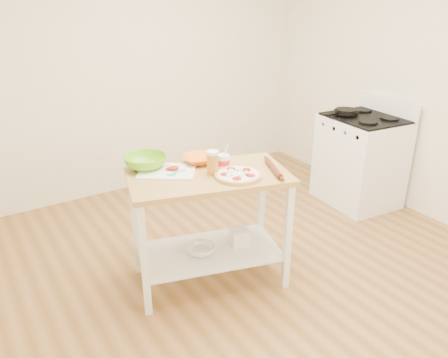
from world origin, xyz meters
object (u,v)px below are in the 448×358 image
Objects in this scene: rolling_pin at (273,168)px; orange_bowl at (199,159)px; pizza at (238,175)px; shelf_glass_bowl at (201,250)px; skillet at (346,112)px; spatula at (176,173)px; knife at (147,169)px; shelf_bin at (239,237)px; beer_pint at (213,163)px; prep_island at (209,206)px; gas_stove at (360,160)px; cutting_board at (167,171)px; yogurt_tub at (223,162)px; green_bowl at (145,162)px.

orange_bowl is at bearing 130.98° from rolling_pin.
pizza is 0.29m from rolling_pin.
skillet is at bearing 14.06° from shelf_glass_bowl.
knife is (-0.14, 0.18, 0.00)m from spatula.
rolling_pin is (-1.52, -0.71, -0.05)m from skillet.
rolling_pin is 2.61× the size of shelf_bin.
beer_pint reaches higher than rolling_pin.
gas_stove reaches higher than prep_island.
skillet reaches higher than cutting_board.
pizza is at bearing -76.84° from orange_bowl.
gas_stove is 5.68× the size of yogurt_tub.
green_bowl is (-0.13, 0.24, 0.03)m from spatula.
skillet is at bearing 13.85° from spatula.
spatula is at bearing 136.19° from shelf_glass_bowl.
skillet is at bearing 14.52° from prep_island.
skillet is 1.21× the size of pizza.
orange_bowl is 0.41m from green_bowl.
knife is at bearing 136.97° from pizza.
prep_island is 3.66× the size of rolling_pin.
cutting_board is (-0.23, 0.20, 0.26)m from prep_island.
cutting_board is (-2.30, -0.14, 0.43)m from gas_stove.
knife is at bearing -104.56° from green_bowl.
shelf_bin reaches higher than shelf_glass_bowl.
shelf_glass_bowl is at bearing 172.34° from shelf_bin.
cutting_board is 0.35m from beer_pint.
shelf_glass_bowl is (-0.08, -0.00, -0.35)m from prep_island.
gas_stove is 2.46m from knife.
shelf_bin is at bearing -10.83° from prep_island.
beer_pint is at bearing -160.62° from yogurt_tub.
pizza is 0.19m from yogurt_tub.
prep_island is 0.35m from pizza.
skillet is 3.03× the size of shelf_bin.
knife is at bearing 147.03° from rolling_pin.
green_bowl is (0.01, 0.06, 0.03)m from knife.
skillet is 2.29m from green_bowl.
spatula is at bearing -156.60° from orange_bowl.
skillet is 2.19m from spatula.
pizza is 0.67× the size of cutting_board.
prep_island is 9.57× the size of shelf_bin.
green_bowl is 2.35× the size of shelf_bin.
pizza is 0.20m from beer_pint.
green_bowl reaches higher than prep_island.
green_bowl reaches higher than skillet.
cutting_board reaches higher than shelf_bin.
orange_bowl reaches higher than knife.
knife is (-0.11, 0.09, 0.01)m from cutting_board.
cutting_board is 0.78m from rolling_pin.
shelf_glass_bowl is (-0.11, 0.01, -0.69)m from beer_pint.
cutting_board reaches higher than shelf_glass_bowl.
orange_bowl is at bearing -3.35° from knife.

